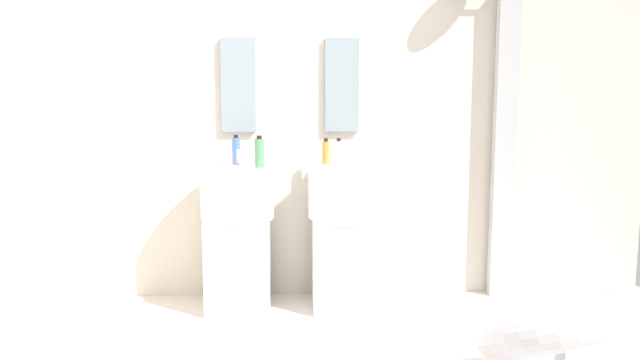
% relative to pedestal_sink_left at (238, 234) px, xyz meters
% --- Properties ---
extents(rear_partition, '(4.80, 0.10, 2.60)m').
position_rel_pedestal_sink_left_xyz_m(rear_partition, '(0.34, 0.32, 0.81)').
color(rear_partition, beige).
rests_on(rear_partition, ground_plane).
extents(pedestal_sink_left, '(0.46, 0.46, 1.01)m').
position_rel_pedestal_sink_left_xyz_m(pedestal_sink_left, '(0.00, 0.00, 0.00)').
color(pedestal_sink_left, white).
rests_on(pedestal_sink_left, ground_plane).
extents(pedestal_sink_right, '(0.46, 0.46, 1.01)m').
position_rel_pedestal_sink_left_xyz_m(pedestal_sink_right, '(0.67, 0.00, 0.00)').
color(pedestal_sink_right, white).
rests_on(pedestal_sink_right, ground_plane).
extents(vanity_mirror_left, '(0.22, 0.03, 0.61)m').
position_rel_pedestal_sink_left_xyz_m(vanity_mirror_left, '(0.00, 0.25, 0.93)').
color(vanity_mirror_left, '#8C9EA8').
extents(vanity_mirror_right, '(0.22, 0.03, 0.61)m').
position_rel_pedestal_sink_left_xyz_m(vanity_mirror_right, '(0.67, 0.25, 0.93)').
color(vanity_mirror_right, '#8C9EA8').
extents(shower_column, '(0.49, 0.24, 2.05)m').
position_rel_pedestal_sink_left_xyz_m(shower_column, '(1.73, 0.20, 0.59)').
color(shower_column, '#B7BABF').
rests_on(shower_column, ground_plane).
extents(lounge_chair, '(1.08, 1.09, 0.65)m').
position_rel_pedestal_sink_left_xyz_m(lounge_chair, '(1.53, -1.41, -0.14)').
color(lounge_chair, '#B7BABF').
rests_on(lounge_chair, ground_plane).
extents(soap_bottle_blue, '(0.05, 0.05, 0.19)m').
position_rel_pedestal_sink_left_xyz_m(soap_bottle_blue, '(-0.01, 0.14, 0.52)').
color(soap_bottle_blue, '#4C72B7').
rests_on(soap_bottle_blue, pedestal_sink_left).
extents(soap_bottle_amber, '(0.05, 0.05, 0.17)m').
position_rel_pedestal_sink_left_xyz_m(soap_bottle_amber, '(0.56, 0.12, 0.50)').
color(soap_bottle_amber, '#C68C38').
rests_on(soap_bottle_amber, pedestal_sink_right).
extents(soap_bottle_green, '(0.06, 0.06, 0.20)m').
position_rel_pedestal_sink_left_xyz_m(soap_bottle_green, '(0.14, -0.01, 0.52)').
color(soap_bottle_green, '#59996B').
rests_on(soap_bottle_green, pedestal_sink_left).
extents(soap_bottle_white, '(0.05, 0.05, 0.17)m').
position_rel_pedestal_sink_left_xyz_m(soap_bottle_white, '(0.65, 0.12, 0.51)').
color(soap_bottle_white, white).
rests_on(soap_bottle_white, pedestal_sink_right).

